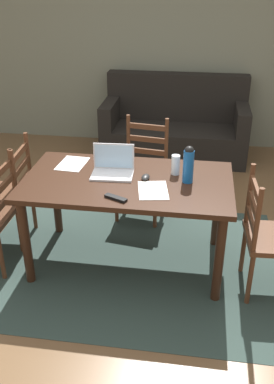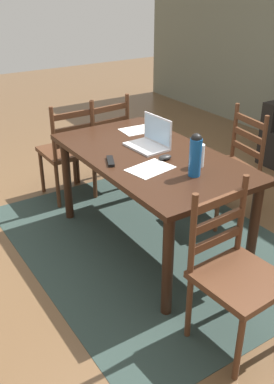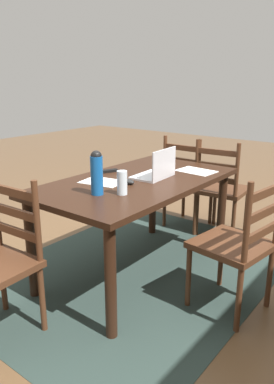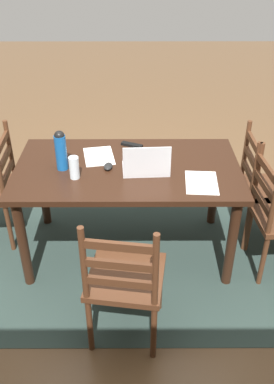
{
  "view_description": "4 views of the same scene",
  "coord_description": "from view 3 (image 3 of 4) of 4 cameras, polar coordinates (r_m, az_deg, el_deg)",
  "views": [
    {
      "loc": [
        0.51,
        -2.93,
        2.21
      ],
      "look_at": [
        0.06,
        0.09,
        0.61
      ],
      "focal_mm": 40.59,
      "sensor_mm": 36.0,
      "label": 1
    },
    {
      "loc": [
        2.4,
        -1.68,
        1.95
      ],
      "look_at": [
        0.03,
        -0.14,
        0.51
      ],
      "focal_mm": 40.45,
      "sensor_mm": 36.0,
      "label": 2
    },
    {
      "loc": [
        2.12,
        1.65,
        1.48
      ],
      "look_at": [
        -0.01,
        -0.01,
        0.66
      ],
      "focal_mm": 34.94,
      "sensor_mm": 36.0,
      "label": 3
    },
    {
      "loc": [
        -0.06,
        2.59,
        2.22
      ],
      "look_at": [
        -0.07,
        0.03,
        0.57
      ],
      "focal_mm": 39.14,
      "sensor_mm": 36.0,
      "label": 4
    }
  ],
  "objects": [
    {
      "name": "ground_plane",
      "position": [
        3.07,
        0.0,
        -11.96
      ],
      "size": [
        14.0,
        14.0,
        0.0
      ],
      "primitive_type": "plane",
      "color": "brown"
    },
    {
      "name": "area_rug",
      "position": [
        3.07,
        0.0,
        -11.91
      ],
      "size": [
        2.49,
        1.88,
        0.01
      ],
      "primitive_type": "cube",
      "color": "#283833",
      "rests_on": "ground"
    },
    {
      "name": "dining_table",
      "position": [
        2.81,
        0.0,
        0.04
      ],
      "size": [
        1.6,
        0.89,
        0.76
      ],
      "color": "black",
      "rests_on": "ground"
    },
    {
      "name": "chair_left_near",
      "position": [
        3.83,
        7.89,
        1.31
      ],
      "size": [
        0.44,
        0.44,
        0.95
      ],
      "color": "#4C2B19",
      "rests_on": "ground"
    },
    {
      "name": "chair_left_far",
      "position": [
        3.67,
        12.74,
        0.37
      ],
      "size": [
        0.47,
        0.47,
        0.95
      ],
      "color": "#4C2B19",
      "rests_on": "ground"
    },
    {
      "name": "chair_far_head",
      "position": [
        2.49,
        15.06,
        -7.84
      ],
      "size": [
        0.5,
        0.5,
        0.95
      ],
      "color": "#4C2B19",
      "rests_on": "ground"
    },
    {
      "name": "laptop",
      "position": [
        2.82,
        3.1,
        3.31
      ],
      "size": [
        0.33,
        0.24,
        0.23
      ],
      "color": "silver",
      "rests_on": "dining_table"
    },
    {
      "name": "water_bottle",
      "position": [
        2.39,
        -6.17,
        3.06
      ],
      "size": [
        0.08,
        0.08,
        0.29
      ],
      "color": "#145199",
      "rests_on": "dining_table"
    },
    {
      "name": "drinking_glass",
      "position": [
        2.4,
        -2.29,
        1.43
      ],
      "size": [
        0.07,
        0.07,
        0.16
      ],
      "primitive_type": "cylinder",
      "color": "silver",
      "rests_on": "dining_table"
    },
    {
      "name": "computer_mouse",
      "position": [
        2.66,
        -1.32,
        1.6
      ],
      "size": [
        0.07,
        0.1,
        0.03
      ],
      "primitive_type": "ellipsoid",
      "rotation": [
        0.0,
        0.0,
        -0.08
      ],
      "color": "black",
      "rests_on": "dining_table"
    },
    {
      "name": "tv_remote",
      "position": [
        3.0,
        -4.53,
        3.19
      ],
      "size": [
        0.17,
        0.11,
        0.02
      ],
      "primitive_type": "cube",
      "rotation": [
        0.0,
        0.0,
        1.14
      ],
      "color": "black",
      "rests_on": "dining_table"
    },
    {
      "name": "paper_stack_left",
      "position": [
        3.07,
        9.01,
        3.18
      ],
      "size": [
        0.23,
        0.31,
        0.0
      ],
      "primitive_type": "cube",
      "rotation": [
        0.0,
        0.0,
        -0.07
      ],
      "color": "white",
      "rests_on": "dining_table"
    },
    {
      "name": "paper_stack_right",
      "position": [
        2.72,
        -5.32,
        1.56
      ],
      "size": [
        0.26,
        0.33,
        0.0
      ],
      "primitive_type": "cube",
      "rotation": [
        0.0,
        0.0,
        0.18
      ],
      "color": "white",
      "rests_on": "dining_table"
    }
  ]
}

